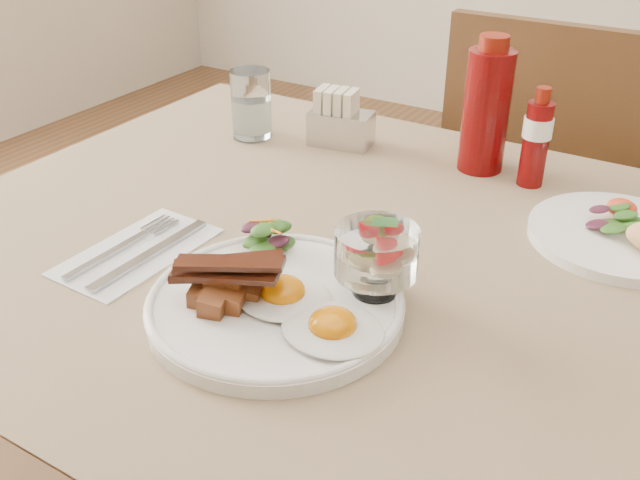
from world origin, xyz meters
TOP-DOWN VIEW (x-y plane):
  - table at (0.00, 0.00)m, footprint 1.33×0.88m
  - chair_far at (0.00, 0.66)m, footprint 0.42×0.42m
  - main_plate at (-0.11, -0.16)m, footprint 0.28×0.28m
  - fried_eggs at (-0.06, -0.17)m, footprint 0.21×0.15m
  - bacon_potato_pile at (-0.15, -0.20)m, footprint 0.13×0.09m
  - side_salad at (-0.18, -0.08)m, footprint 0.07×0.06m
  - fruit_cup at (-0.02, -0.10)m, footprint 0.09×0.09m
  - second_plate at (0.19, 0.18)m, footprint 0.23×0.23m
  - ketchup_bottle at (-0.06, 0.31)m, footprint 0.09×0.09m
  - hot_sauce_bottle at (0.03, 0.30)m, footprint 0.05×0.05m
  - sugar_caddy at (-0.29, 0.28)m, footprint 0.11×0.07m
  - water_glass at (-0.43, 0.24)m, footprint 0.07×0.07m
  - napkin_cutlery at (-0.33, -0.15)m, footprint 0.12×0.21m

SIDE VIEW (x-z plane):
  - chair_far at x=0.00m, z-range 0.06..0.99m
  - table at x=0.00m, z-range 0.29..1.04m
  - napkin_cutlery at x=-0.33m, z-range 0.75..0.76m
  - main_plate at x=-0.11m, z-range 0.75..0.77m
  - second_plate at x=0.19m, z-range 0.74..0.80m
  - fried_eggs at x=-0.06m, z-range 0.76..0.79m
  - side_salad at x=-0.18m, z-range 0.77..0.80m
  - sugar_caddy at x=-0.29m, z-range 0.74..0.84m
  - bacon_potato_pile at x=-0.15m, z-range 0.77..0.82m
  - water_glass at x=-0.43m, z-range 0.75..0.86m
  - fruit_cup at x=-0.02m, z-range 0.77..0.86m
  - hot_sauce_bottle at x=0.03m, z-range 0.75..0.90m
  - ketchup_bottle at x=-0.06m, z-range 0.75..0.95m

